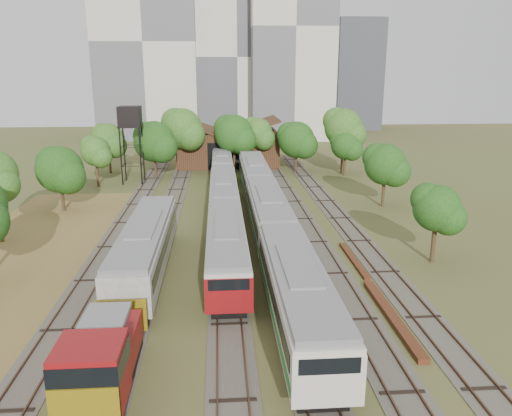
{
  "coord_description": "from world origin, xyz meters",
  "views": [
    {
      "loc": [
        -2.42,
        -23.95,
        14.68
      ],
      "look_at": [
        0.91,
        20.67,
        2.5
      ],
      "focal_mm": 35.0,
      "sensor_mm": 36.0,
      "label": 1
    }
  ],
  "objects": [
    {
      "name": "water_tower",
      "position": [
        -14.2,
        44.41,
        8.74
      ],
      "size": [
        2.99,
        2.99,
        10.37
      ],
      "color": "black",
      "rests_on": "ground"
    },
    {
      "name": "tower_left",
      "position": [
        -18.0,
        95.0,
        21.0
      ],
      "size": [
        22.0,
        16.0,
        42.0
      ],
      "primitive_type": "cube",
      "color": "beige",
      "rests_on": "ground"
    },
    {
      "name": "ground",
      "position": [
        0.0,
        0.0,
        0.0
      ],
      "size": [
        240.0,
        240.0,
        0.0
      ],
      "primitive_type": "plane",
      "color": "#475123",
      "rests_on": "ground"
    },
    {
      "name": "tower_far_right",
      "position": [
        34.0,
        110.0,
        14.0
      ],
      "size": [
        12.0,
        12.0,
        28.0
      ],
      "primitive_type": "cube",
      "color": "#3D3E44",
      "rests_on": "ground"
    },
    {
      "name": "railcar_red_set",
      "position": [
        -2.0,
        20.35,
        1.92
      ],
      "size": [
        2.94,
        34.58,
        3.63
      ],
      "color": "black",
      "rests_on": "ground"
    },
    {
      "name": "railcar_green_set",
      "position": [
        2.0,
        20.04,
        2.08
      ],
      "size": [
        3.18,
        52.08,
        3.94
      ],
      "color": "black",
      "rests_on": "ground"
    },
    {
      "name": "maintenance_shed",
      "position": [
        -1.0,
        57.98,
        2.91
      ],
      "size": [
        16.45,
        11.55,
        7.58
      ],
      "color": "#382114",
      "rests_on": "ground"
    },
    {
      "name": "shunter_locomotive",
      "position": [
        -8.0,
        -3.28,
        1.81
      ],
      "size": [
        2.86,
        8.1,
        3.75
      ],
      "color": "black",
      "rests_on": "ground"
    },
    {
      "name": "old_grey_coach",
      "position": [
        -8.0,
        11.64,
        2.11
      ],
      "size": [
        3.12,
        18.0,
        3.86
      ],
      "color": "black",
      "rests_on": "ground"
    },
    {
      "name": "tower_right",
      "position": [
        14.0,
        92.0,
        24.0
      ],
      "size": [
        18.0,
        16.0,
        48.0
      ],
      "primitive_type": "cube",
      "color": "beige",
      "rests_on": "ground"
    },
    {
      "name": "tracks",
      "position": [
        -0.67,
        25.0,
        0.04
      ],
      "size": [
        24.6,
        80.0,
        0.19
      ],
      "color": "#4C473D",
      "rests_on": "ground"
    },
    {
      "name": "railcar_rear",
      "position": [
        -2.0,
        47.6,
        1.85
      ],
      "size": [
        2.83,
        16.08,
        3.5
      ],
      "color": "black",
      "rests_on": "ground"
    },
    {
      "name": "tree_band_far",
      "position": [
        -1.5,
        50.65,
        5.74
      ],
      "size": [
        40.1,
        10.65,
        9.61
      ],
      "color": "#382616",
      "rests_on": "ground"
    },
    {
      "name": "tree_band_right",
      "position": [
        15.63,
        31.62,
        4.62
      ],
      "size": [
        5.69,
        38.85,
        7.14
      ],
      "color": "#382616",
      "rests_on": "ground"
    },
    {
      "name": "tower_centre",
      "position": [
        2.0,
        100.0,
        18.0
      ],
      "size": [
        20.0,
        18.0,
        36.0
      ],
      "primitive_type": "cube",
      "color": "beige",
      "rests_on": "ground"
    },
    {
      "name": "rail_pile_far",
      "position": [
        8.2,
        12.86,
        0.13
      ],
      "size": [
        0.48,
        7.75,
        0.25
      ],
      "primitive_type": "cube",
      "color": "#5B2E1A",
      "rests_on": "ground"
    },
    {
      "name": "rail_pile_near",
      "position": [
        8.0,
        3.17,
        0.17
      ],
      "size": [
        0.67,
        10.02,
        0.33
      ],
      "primitive_type": "cube",
      "color": "#5B2E1A",
      "rests_on": "ground"
    }
  ]
}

